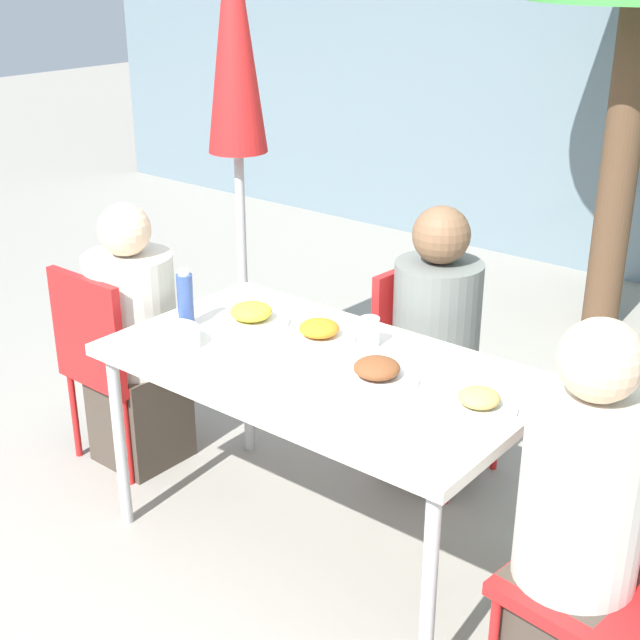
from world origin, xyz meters
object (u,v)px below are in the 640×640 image
chair_left (111,354)px  person_right (577,535)px  drinking_cup (370,332)px  chair_far (425,356)px  closed_umbrella (235,69)px  chair_right (607,551)px  person_far (435,356)px  salad_bowl (172,337)px  person_left (135,346)px  bottle (185,300)px

chair_left → person_right: (1.99, -0.04, 0.07)m
chair_left → drinking_cup: size_ratio=8.23×
chair_far → chair_left: bearing=-47.7°
closed_umbrella → chair_right: bearing=-21.0°
chair_left → closed_umbrella: size_ratio=0.39×
chair_left → chair_far: 1.26m
chair_far → person_far: bearing=58.2°
drinking_cup → salad_bowl: (-0.52, -0.42, -0.02)m
person_left → person_far: person_far is taller
person_right → bottle: 1.56m
person_right → chair_left: bearing=5.4°
person_left → chair_far: person_left is taller
chair_left → drinking_cup: bearing=15.1°
bottle → person_far: bearing=49.7°
bottle → salad_bowl: size_ratio=1.15×
closed_umbrella → drinking_cup: closed_umbrella is taller
person_right → salad_bowl: person_right is taller
closed_umbrella → bottle: size_ratio=10.14×
person_left → chair_right: size_ratio=1.30×
chair_right → salad_bowl: bearing=13.4°
closed_umbrella → person_left: bearing=-81.1°
chair_far → salad_bowl: (-0.45, -0.92, 0.28)m
chair_far → bottle: 1.00m
chair_right → closed_umbrella: 2.49m
chair_far → drinking_cup: bearing=13.2°
chair_right → person_right: (-0.06, -0.07, 0.07)m
bottle → closed_umbrella: bearing=122.1°
person_right → drinking_cup: bearing=-12.6°
person_right → chair_far: (-1.00, 0.82, -0.07)m
closed_umbrella → drinking_cup: size_ratio=21.20×
person_right → closed_umbrella: (-2.06, 0.89, 0.96)m
chair_right → closed_umbrella: (-2.12, 0.81, 1.02)m
person_left → drinking_cup: bearing=11.5°
chair_left → person_left: size_ratio=0.77×
chair_right → closed_umbrella: closed_umbrella is taller
bottle → drinking_cup: bottle is taller
closed_umbrella → salad_bowl: (0.62, -0.99, -0.75)m
person_left → closed_umbrella: closed_umbrella is taller
chair_right → salad_bowl: size_ratio=4.54×
person_far → drinking_cup: bearing=4.5°
chair_left → bottle: bearing=0.7°
bottle → drinking_cup: (0.61, 0.28, -0.05)m
chair_right → drinking_cup: chair_right is taller
chair_right → drinking_cup: size_ratio=8.23×
chair_right → chair_far: 1.29m
person_left → closed_umbrella: (-0.12, 0.76, 1.00)m
chair_far → closed_umbrella: 1.48m
chair_left → chair_right: size_ratio=1.00×
chair_right → chair_far: bearing=-28.5°
drinking_cup → chair_far: bearing=98.9°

